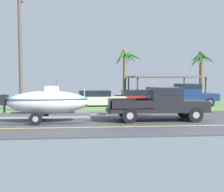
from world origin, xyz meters
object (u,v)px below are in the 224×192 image
object	(u,v)px
parked_sedan_near	(138,98)
palm_tree_near_right	(125,61)
parked_sedan_far	(97,99)
utility_pole	(20,49)
carport_awning	(164,77)
palm_tree_near_left	(201,64)
parked_pickup_background	(187,94)
boat_on_trailer	(48,102)
pickup_truck_towing	(163,102)

from	to	relation	value
parked_sedan_near	palm_tree_near_right	world-z (taller)	palm_tree_near_right
parked_sedan_far	utility_pole	world-z (taller)	utility_pole
carport_awning	palm_tree_near_right	size ratio (longest dim) A/B	1.21
palm_tree_near_left	carport_awning	bearing A→B (deg)	-154.46
parked_pickup_background	boat_on_trailer	bearing A→B (deg)	-144.67
carport_awning	parked_sedan_near	bearing A→B (deg)	-142.95
pickup_truck_towing	carport_awning	world-z (taller)	carport_awning
palm_tree_near_right	parked_sedan_near	bearing A→B (deg)	-82.69
parked_sedan_far	palm_tree_near_right	size ratio (longest dim) A/B	0.85
parked_sedan_far	palm_tree_near_right	bearing A→B (deg)	59.60
parked_sedan_near	palm_tree_near_left	xyz separation A→B (m)	(7.71, 4.50, 3.36)
palm_tree_near_right	pickup_truck_towing	bearing A→B (deg)	-88.59
pickup_truck_towing	parked_sedan_far	size ratio (longest dim) A/B	1.21
carport_awning	palm_tree_near_left	bearing A→B (deg)	25.54
carport_awning	palm_tree_near_left	world-z (taller)	palm_tree_near_left
palm_tree_near_left	boat_on_trailer	bearing A→B (deg)	-137.13
boat_on_trailer	palm_tree_near_left	distance (m)	19.83
parked_pickup_background	carport_awning	bearing A→B (deg)	107.07
palm_tree_near_left	palm_tree_near_right	distance (m)	8.29
carport_awning	parked_pickup_background	bearing A→B (deg)	-72.93
palm_tree_near_left	palm_tree_near_right	xyz separation A→B (m)	(-8.29, 0.00, 0.26)
palm_tree_near_left	parked_sedan_near	bearing A→B (deg)	-149.75
pickup_truck_towing	carport_awning	distance (m)	11.60
parked_sedan_far	carport_awning	xyz separation A→B (m)	(6.67, 3.11, 1.85)
pickup_truck_towing	carport_awning	xyz separation A→B (m)	(3.18, 11.06, 1.49)
parked_pickup_background	palm_tree_near_left	size ratio (longest dim) A/B	1.09
utility_pole	parked_sedan_near	bearing A→B (deg)	24.96
parked_pickup_background	utility_pole	size ratio (longest dim) A/B	0.69
parked_sedan_far	carport_awning	distance (m)	7.59
boat_on_trailer	utility_pole	xyz separation A→B (m)	(-2.54, 4.57, 3.33)
pickup_truck_towing	palm_tree_near_left	world-z (taller)	palm_tree_near_left
parked_sedan_far	carport_awning	bearing A→B (deg)	24.99
parked_sedan_near	parked_pickup_background	bearing A→B (deg)	-17.83
boat_on_trailer	utility_pole	world-z (taller)	utility_pole
pickup_truck_towing	parked_sedan_near	bearing A→B (deg)	88.39
boat_on_trailer	parked_pickup_background	bearing A→B (deg)	35.33
parked_sedan_near	carport_awning	distance (m)	4.11
parked_sedan_near	palm_tree_near_left	bearing A→B (deg)	30.25
parked_sedan_far	carport_awning	size ratio (longest dim) A/B	0.70
utility_pole	parked_pickup_background	bearing A→B (deg)	12.78
parked_sedan_near	parked_sedan_far	xyz separation A→B (m)	(-3.74, -0.90, -0.00)
boat_on_trailer	parked_sedan_near	xyz separation A→B (m)	(6.66, 8.85, -0.40)
pickup_truck_towing	palm_tree_near_left	distance (m)	15.82
palm_tree_near_left	parked_sedan_far	bearing A→B (deg)	-154.78
parked_sedan_near	palm_tree_near_left	world-z (taller)	palm_tree_near_left
boat_on_trailer	carport_awning	bearing A→B (deg)	49.06
carport_awning	palm_tree_near_right	distance (m)	4.55
parked_sedan_far	pickup_truck_towing	bearing A→B (deg)	-66.26
parked_pickup_background	palm_tree_near_left	xyz separation A→B (m)	(3.71, 5.78, 2.96)
palm_tree_near_left	utility_pole	distance (m)	19.06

